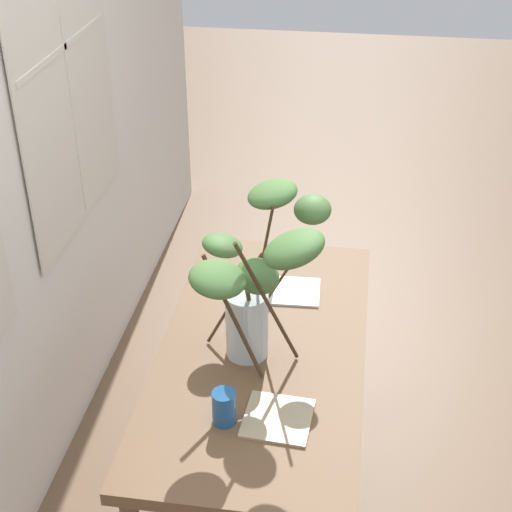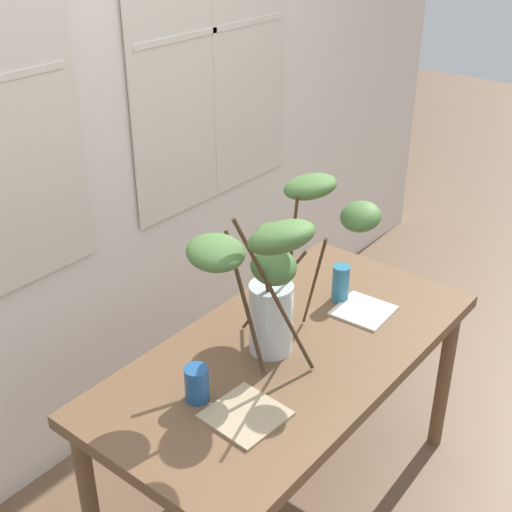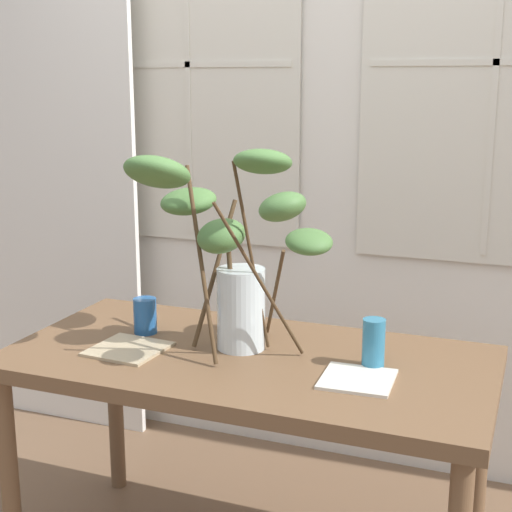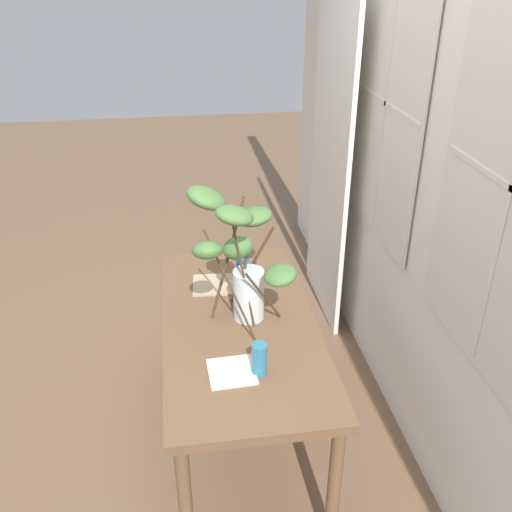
% 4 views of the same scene
% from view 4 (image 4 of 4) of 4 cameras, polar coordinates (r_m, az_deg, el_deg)
% --- Properties ---
extents(ground, '(14.00, 14.00, 0.00)m').
position_cam_4_polar(ground, '(3.29, -1.47, -17.65)').
color(ground, brown).
extents(back_wall_with_windows, '(5.28, 0.14, 2.95)m').
position_cam_4_polar(back_wall_with_windows, '(2.72, 18.58, 7.76)').
color(back_wall_with_windows, silver).
rests_on(back_wall_with_windows, ground).
extents(curtain_sheer_side, '(0.84, 0.03, 2.23)m').
position_cam_4_polar(curtain_sheer_side, '(3.88, 7.49, 9.30)').
color(curtain_sheer_side, white).
rests_on(curtain_sheer_side, ground).
extents(dining_table, '(1.50, 0.75, 0.76)m').
position_cam_4_polar(dining_table, '(2.84, -1.64, -8.12)').
color(dining_table, brown).
rests_on(dining_table, ground).
extents(vase_with_branches, '(0.64, 0.55, 0.67)m').
position_cam_4_polar(vase_with_branches, '(2.67, -1.64, 0.18)').
color(vase_with_branches, silver).
rests_on(vase_with_branches, dining_table).
extents(drinking_glass_blue_left, '(0.08, 0.08, 0.12)m').
position_cam_4_polar(drinking_glass_blue_left, '(3.10, -1.31, -1.49)').
color(drinking_glass_blue_left, '#235693').
rests_on(drinking_glass_blue_left, dining_table).
extents(drinking_glass_blue_right, '(0.07, 0.07, 0.15)m').
position_cam_4_polar(drinking_glass_blue_right, '(2.45, 0.35, -10.39)').
color(drinking_glass_blue_right, teal).
rests_on(drinking_glass_blue_right, dining_table).
extents(plate_square_left, '(0.23, 0.23, 0.01)m').
position_cam_4_polar(plate_square_left, '(3.09, -4.37, -2.91)').
color(plate_square_left, tan).
rests_on(plate_square_left, dining_table).
extents(plate_square_right, '(0.21, 0.21, 0.01)m').
position_cam_4_polar(plate_square_right, '(2.49, -2.47, -11.64)').
color(plate_square_right, silver).
rests_on(plate_square_right, dining_table).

